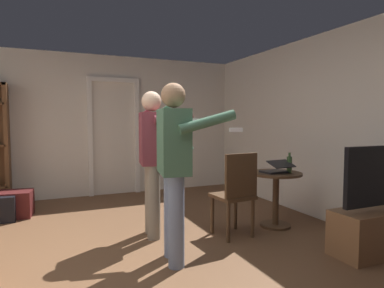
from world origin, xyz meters
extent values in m
plane|color=brown|center=(0.00, 0.00, 0.00)|extent=(7.09, 7.09, 0.00)
cube|color=silver|center=(0.00, 3.28, 1.26)|extent=(5.93, 0.12, 2.53)
cube|color=silver|center=(2.91, 0.00, 1.26)|extent=(0.12, 6.69, 2.53)
cube|color=white|center=(0.12, 3.20, 1.02)|extent=(0.08, 0.08, 2.05)
cube|color=white|center=(0.97, 3.20, 1.02)|extent=(0.08, 0.08, 2.05)
cube|color=white|center=(0.54, 3.20, 2.09)|extent=(0.93, 0.08, 0.08)
cube|color=brown|center=(-1.16, 3.02, 0.97)|extent=(0.06, 0.32, 1.94)
cube|color=brown|center=(2.55, -0.61, 0.23)|extent=(1.06, 0.40, 0.46)
cube|color=black|center=(2.55, -0.63, 0.81)|extent=(1.04, 0.05, 0.60)
cube|color=#305CA1|center=(2.55, -0.60, 0.81)|extent=(0.98, 0.01, 0.54)
cylinder|color=#4C331E|center=(2.09, 0.49, 0.33)|extent=(0.08, 0.08, 0.67)
cylinder|color=#4C331E|center=(2.09, 0.49, 0.01)|extent=(0.39, 0.39, 0.03)
cylinder|color=#4C331E|center=(2.09, 0.49, 0.68)|extent=(0.64, 0.64, 0.03)
cube|color=black|center=(2.06, 0.49, 0.71)|extent=(0.34, 0.25, 0.02)
cube|color=black|center=(2.07, 0.37, 0.82)|extent=(0.34, 0.22, 0.08)
cube|color=#25404D|center=(2.07, 0.38, 0.82)|extent=(0.30, 0.19, 0.06)
cylinder|color=#335028|center=(2.23, 0.41, 0.80)|extent=(0.06, 0.06, 0.20)
cylinder|color=#335028|center=(2.23, 0.41, 0.93)|extent=(0.03, 0.03, 0.05)
cylinder|color=#4C331E|center=(1.57, 0.61, 0.23)|extent=(0.04, 0.04, 0.45)
cylinder|color=#4C331E|center=(1.23, 0.58, 0.23)|extent=(0.04, 0.04, 0.45)
cylinder|color=#4C331E|center=(1.60, 0.27, 0.23)|extent=(0.04, 0.04, 0.45)
cylinder|color=#4C331E|center=(1.26, 0.24, 0.23)|extent=(0.04, 0.04, 0.45)
cube|color=#4C331E|center=(1.42, 0.43, 0.47)|extent=(0.45, 0.45, 0.04)
cube|color=#4C331E|center=(1.43, 0.26, 0.74)|extent=(0.42, 0.07, 0.50)
cylinder|color=slate|center=(0.55, 0.15, 0.43)|extent=(0.15, 0.15, 0.86)
cylinder|color=slate|center=(0.51, -0.11, 0.43)|extent=(0.15, 0.15, 0.86)
cube|color=#3F664C|center=(0.53, 0.02, 1.16)|extent=(0.33, 0.50, 0.61)
sphere|color=#936B4C|center=(0.53, 0.02, 1.59)|extent=(0.23, 0.23, 0.23)
cylinder|color=#3F664C|center=(0.66, 0.25, 1.27)|extent=(0.35, 0.15, 0.49)
cylinder|color=#3F664C|center=(0.74, -0.28, 1.35)|extent=(0.53, 0.18, 0.22)
cube|color=white|center=(0.99, -0.34, 1.28)|extent=(0.12, 0.06, 0.04)
cylinder|color=gray|center=(0.56, 0.90, 0.42)|extent=(0.15, 0.15, 0.85)
cylinder|color=gray|center=(0.53, 0.68, 0.42)|extent=(0.15, 0.15, 0.85)
cube|color=brown|center=(0.55, 0.79, 1.15)|extent=(0.32, 0.43, 0.60)
sphere|color=#D8AD8C|center=(0.55, 0.79, 1.58)|extent=(0.23, 0.23, 0.23)
cylinder|color=brown|center=(0.67, 1.00, 1.26)|extent=(0.34, 0.14, 0.49)
cylinder|color=brown|center=(0.73, 0.54, 1.38)|extent=(0.44, 0.15, 0.12)
cube|color=white|center=(0.94, 0.48, 1.37)|extent=(0.12, 0.05, 0.04)
cube|color=#4C1919|center=(-1.11, 2.30, 0.18)|extent=(0.67, 0.45, 0.37)
camera|label=1|loc=(-0.53, -2.90, 1.36)|focal=30.87mm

